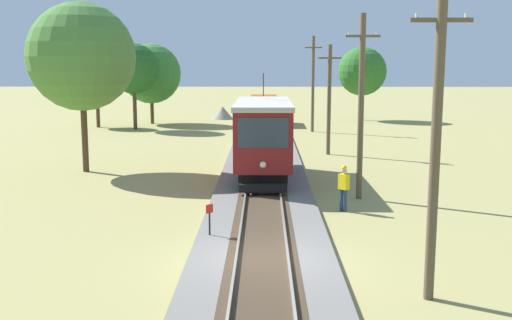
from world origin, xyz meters
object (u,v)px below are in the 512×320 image
red_tram (263,135)px  utility_pole_far (313,83)px  freight_car (264,107)px  trackside_signal_marker (210,220)px  utility_pole_near_tram (361,105)px  track_worker (344,186)px  tree_left_far (151,74)px  gravel_pile (223,113)px  utility_pole_foreground (436,141)px  tree_left_near (134,69)px  utility_pole_mid (329,99)px  tree_right_near (81,57)px  tree_horizon (97,86)px  tree_right_far (362,71)px

red_tram → utility_pole_far: size_ratio=1.10×
freight_car → trackside_signal_marker: 37.57m
utility_pole_near_tram → track_worker: size_ratio=4.25×
tree_left_far → gravel_pile: bearing=36.9°
utility_pole_foreground → tree_left_near: bearing=111.5°
tree_left_near → utility_pole_near_tram: bearing=-60.8°
utility_pole_far → utility_pole_foreground: bearing=-90.0°
red_tram → utility_pole_mid: (4.00, 8.60, 1.26)m
gravel_pile → tree_left_near: bearing=-124.6°
gravel_pile → tree_left_near: tree_left_near is taller
track_worker → tree_left_near: size_ratio=0.25×
track_worker → tree_left_near: tree_left_near is taller
utility_pole_mid → tree_left_far: (-14.43, 19.42, 1.17)m
red_tram → utility_pole_mid: 9.57m
freight_car → gravel_pile: bearing=128.2°
track_worker → utility_pole_far: bearing=-134.9°
tree_left_near → tree_left_far: tree_left_far is taller
tree_right_near → tree_left_far: tree_right_near is taller
trackside_signal_marker → tree_left_near: 34.56m
tree_left_far → tree_horizon: tree_left_far is taller
freight_car → tree_horizon: 14.99m
utility_pole_mid → utility_pole_far: utility_pole_far is taller
freight_car → tree_horizon: tree_horizon is taller
tree_right_far → track_worker: bearing=-99.8°
tree_right_near → tree_right_far: 34.96m
utility_pole_far → trackside_signal_marker: bearing=-100.3°
tree_horizon → track_worker: bearing=-60.2°
utility_pole_mid → trackside_signal_marker: utility_pole_mid is taller
trackside_signal_marker → tree_right_far: (11.32, 41.88, 4.11)m
utility_pole_near_tram → track_worker: bearing=-112.3°
gravel_pile → track_worker: track_worker is taller
utility_pole_foreground → trackside_signal_marker: utility_pole_foreground is taller
utility_pole_mid → tree_horizon: bearing=139.2°
trackside_signal_marker → tree_left_far: size_ratio=0.16×
tree_right_near → tree_right_far: tree_right_near is taller
tree_right_near → tree_horizon: tree_right_near is taller
tree_right_near → freight_car: bearing=69.7°
tree_horizon → trackside_signal_marker: bearing=-69.6°
utility_pole_near_tram → gravel_pile: size_ratio=3.53×
red_tram → utility_pole_near_tram: size_ratio=1.13×
utility_pole_far → track_worker: utility_pole_far is taller
track_worker → tree_left_near: (-14.01, 29.04, 4.15)m
tree_right_near → red_tram: bearing=-14.5°
red_tram → tree_left_near: tree_left_near is taller
red_tram → tree_horizon: tree_horizon is taller
utility_pole_far → tree_horizon: size_ratio=1.47×
trackside_signal_marker → gravel_pile: gravel_pile is taller
utility_pole_far → gravel_pile: 14.38m
utility_pole_near_tram → tree_right_near: bearing=154.7°
track_worker → utility_pole_near_tram: bearing=-155.3°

